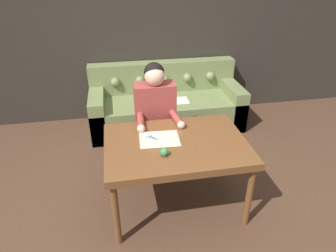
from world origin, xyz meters
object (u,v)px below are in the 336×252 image
at_px(person, 155,118).
at_px(pin_cushion, 165,152).
at_px(dining_table, 176,149).
at_px(couch, 166,105).
at_px(scissors, 154,138).

xyz_separation_m(person, pin_cushion, (-0.04, -0.83, 0.10)).
height_order(dining_table, couch, couch).
bearing_deg(scissors, person, 80.00).
bearing_deg(couch, scissors, -104.14).
xyz_separation_m(person, scissors, (-0.10, -0.54, 0.07)).
distance_m(couch, person, 1.14).
bearing_deg(person, scissors, -100.00).
bearing_deg(dining_table, person, 98.69).
bearing_deg(scissors, dining_table, -27.38).
height_order(couch, pin_cushion, couch).
height_order(dining_table, pin_cushion, pin_cushion).
bearing_deg(scissors, pin_cushion, -79.29).
relative_size(dining_table, scissors, 6.49).
xyz_separation_m(couch, person, (-0.30, -1.04, 0.35)).
xyz_separation_m(dining_table, scissors, (-0.19, 0.10, 0.07)).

